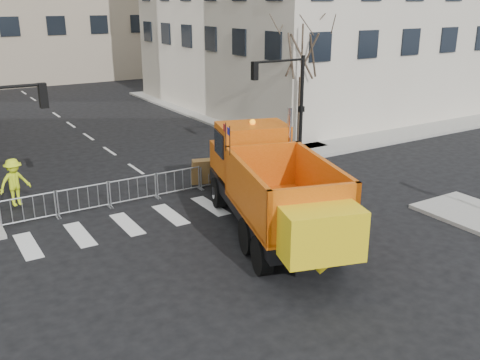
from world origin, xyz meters
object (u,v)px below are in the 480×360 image
cop_b (243,165)px  worker (15,182)px  cop_c (238,168)px  newspaper_box (301,160)px  cop_a (220,173)px  plow_truck (272,185)px

cop_b → worker: size_ratio=0.98×
cop_c → cop_b: bearing=121.9°
cop_b → newspaper_box: (3.32, -0.04, -0.26)m
cop_a → newspaper_box: size_ratio=1.45×
plow_truck → cop_a: plow_truck is taller
newspaper_box → cop_b: bearing=-164.6°
worker → plow_truck: bearing=-60.8°
plow_truck → worker: size_ratio=5.88×
cop_a → worker: size_ratio=0.81×
cop_c → worker: (-9.09, 2.42, 0.24)m
cop_a → newspaper_box: 4.56m
worker → newspaper_box: worker is taller
worker → cop_c: bearing=-29.6°
newspaper_box → plow_truck: bearing=-120.4°
cop_c → newspaper_box: size_ratio=1.61×
worker → newspaper_box: 12.94m
plow_truck → cop_c: bearing=-2.6°
cop_c → newspaper_box: 3.61m
cop_b → newspaper_box: 3.33m
cop_b → cop_c: (-0.28, 0.00, -0.07)m
cop_b → worker: worker is taller
worker → cop_b: bearing=-29.1°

